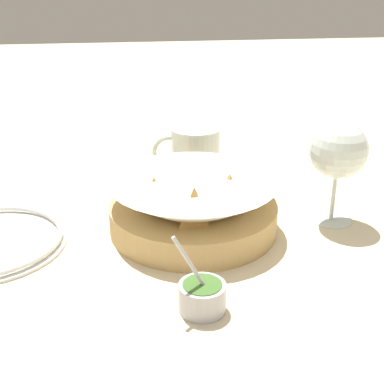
{
  "coord_description": "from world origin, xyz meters",
  "views": [
    {
      "loc": [
        0.1,
        0.78,
        0.39
      ],
      "look_at": [
        0.0,
        0.04,
        0.06
      ],
      "focal_mm": 50.0,
      "sensor_mm": 36.0,
      "label": 1
    }
  ],
  "objects_px": {
    "sauce_cup": "(202,296)",
    "wine_glass": "(338,153)",
    "beer_mug": "(195,153)",
    "food_basket": "(192,208)"
  },
  "relations": [
    {
      "from": "food_basket",
      "to": "sauce_cup",
      "type": "distance_m",
      "value": 0.21
    },
    {
      "from": "beer_mug",
      "to": "sauce_cup",
      "type": "bearing_deg",
      "value": 83.44
    },
    {
      "from": "food_basket",
      "to": "wine_glass",
      "type": "height_order",
      "value": "wine_glass"
    },
    {
      "from": "food_basket",
      "to": "sauce_cup",
      "type": "relative_size",
      "value": 2.5
    },
    {
      "from": "food_basket",
      "to": "sauce_cup",
      "type": "bearing_deg",
      "value": 85.85
    },
    {
      "from": "food_basket",
      "to": "beer_mug",
      "type": "relative_size",
      "value": 1.96
    },
    {
      "from": "sauce_cup",
      "to": "wine_glass",
      "type": "relative_size",
      "value": 0.63
    },
    {
      "from": "sauce_cup",
      "to": "wine_glass",
      "type": "distance_m",
      "value": 0.34
    },
    {
      "from": "wine_glass",
      "to": "beer_mug",
      "type": "xyz_separation_m",
      "value": [
        0.19,
        -0.23,
        -0.07
      ]
    },
    {
      "from": "sauce_cup",
      "to": "beer_mug",
      "type": "relative_size",
      "value": 0.78
    }
  ]
}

